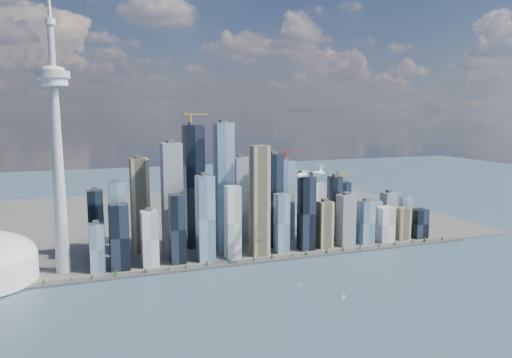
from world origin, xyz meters
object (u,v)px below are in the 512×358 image
object	(u,v)px
sailboat_east	(301,285)
sailboat_west	(344,296)
airplane	(310,174)
needle_tower	(57,144)

from	to	relation	value
sailboat_east	sailboat_west	bearing A→B (deg)	-43.36
airplane	sailboat_east	world-z (taller)	airplane
needle_tower	sailboat_west	distance (m)	554.37
sailboat_west	sailboat_east	xyz separation A→B (m)	(-39.95, 72.99, -0.39)
needle_tower	sailboat_west	world-z (taller)	needle_tower
sailboat_west	airplane	bearing A→B (deg)	61.09
airplane	sailboat_east	size ratio (longest dim) A/B	8.98
airplane	sailboat_west	xyz separation A→B (m)	(-18.82, -162.51, -175.20)
airplane	sailboat_east	distance (m)	205.67
needle_tower	airplane	world-z (taller)	needle_tower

